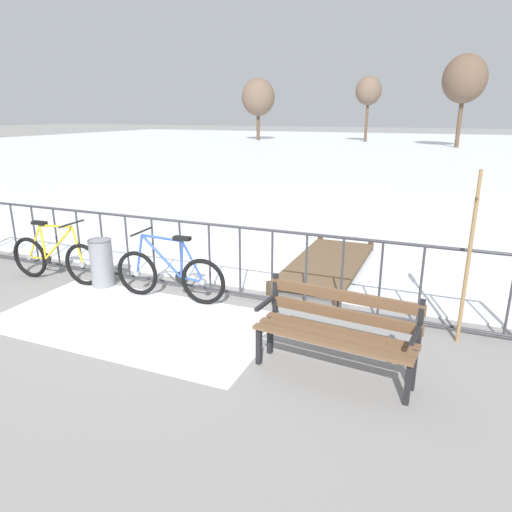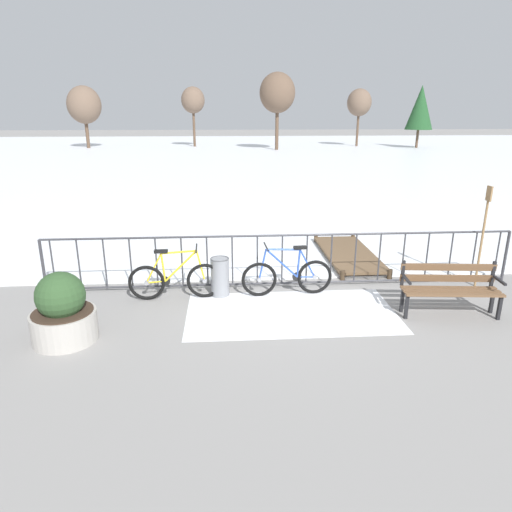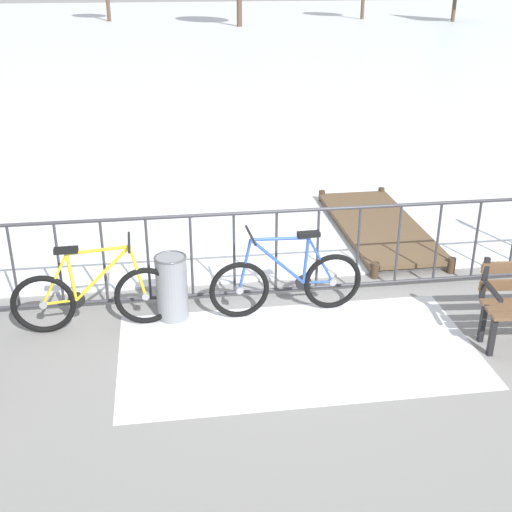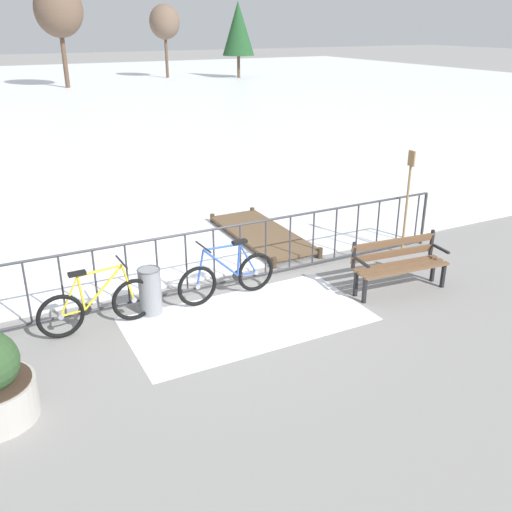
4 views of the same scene
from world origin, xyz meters
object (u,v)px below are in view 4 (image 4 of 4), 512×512
bicycle_second (227,277)px  oar_upright (408,196)px  park_bench (398,261)px  bicycle_near_railing (98,305)px  trash_bin (150,291)px

bicycle_second → oar_upright: 3.86m
park_bench → oar_upright: (1.16, 1.19, 0.63)m
oar_upright → bicycle_second: bearing=-177.1°
bicycle_second → oar_upright: (3.78, 0.19, 0.77)m
bicycle_second → oar_upright: oar_upright is taller
bicycle_near_railing → bicycle_second: (2.06, 0.04, 0.00)m
bicycle_near_railing → park_bench: (4.68, -0.95, 0.14)m
bicycle_near_railing → park_bench: 4.77m
trash_bin → oar_upright: size_ratio=0.37×
bicycle_near_railing → oar_upright: 5.89m
bicycle_near_railing → trash_bin: bearing=7.8°
bicycle_second → trash_bin: bicycle_second is taller
bicycle_second → trash_bin: (-1.25, 0.07, 0.00)m
oar_upright → bicycle_near_railing: bearing=-177.7°
park_bench → trash_bin: bearing=164.6°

